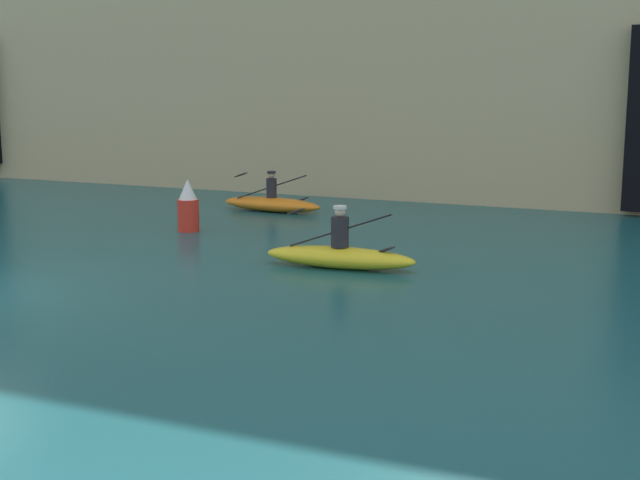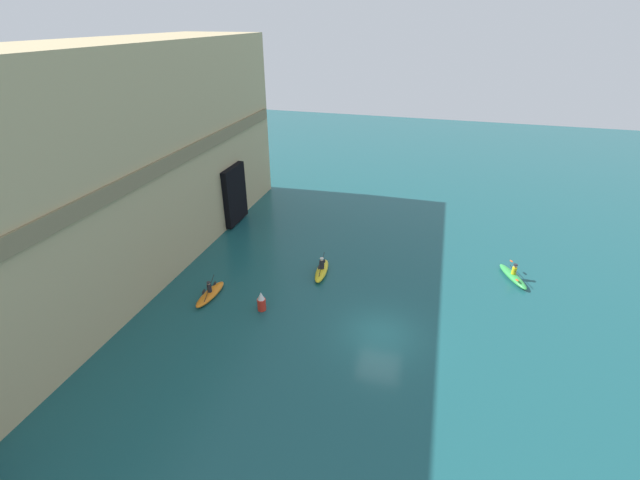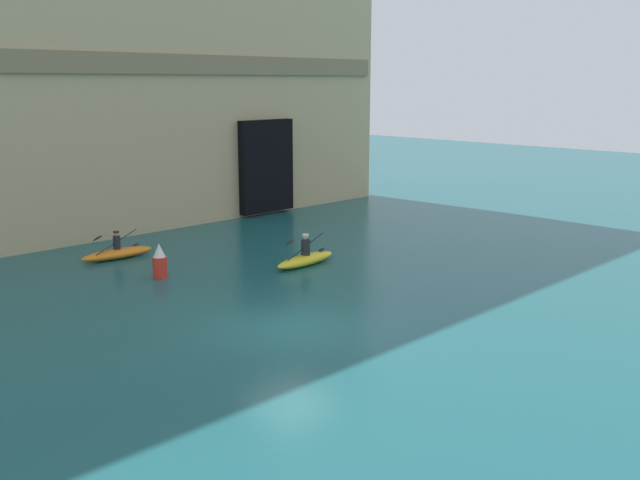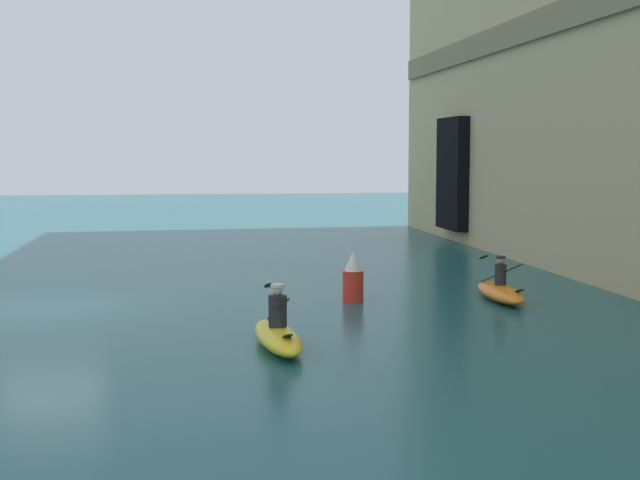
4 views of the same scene
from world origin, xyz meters
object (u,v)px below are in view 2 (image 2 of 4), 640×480
kayak_orange (210,294)px  marker_buoy (261,302)px  kayak_green (513,276)px  kayak_yellow (322,270)px

kayak_orange → marker_buoy: 3.79m
kayak_green → marker_buoy: bearing=93.1°
kayak_yellow → kayak_orange: size_ratio=1.01×
kayak_yellow → kayak_green: kayak_yellow is taller
kayak_orange → kayak_yellow: bearing=130.6°
kayak_yellow → kayak_orange: 7.78m
kayak_green → marker_buoy: 17.31m
kayak_yellow → marker_buoy: bearing=-30.1°
marker_buoy → kayak_green: bearing=-62.6°
kayak_green → kayak_orange: kayak_green is taller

